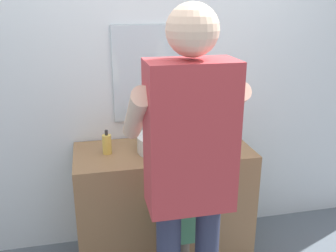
# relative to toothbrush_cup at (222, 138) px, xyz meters

# --- Properties ---
(back_wall) EXTENTS (4.40, 0.10, 2.70)m
(back_wall) POSITION_rel_toothbrush_cup_xyz_m (-0.42, 0.34, 0.46)
(back_wall) COLOR silver
(back_wall) RESTS_ON ground
(vanity_cabinet) EXTENTS (1.20, 0.54, 0.84)m
(vanity_cabinet) POSITION_rel_toothbrush_cup_xyz_m (-0.42, 0.02, -0.47)
(vanity_cabinet) COLOR olive
(vanity_cabinet) RESTS_ON ground
(sink_basin) EXTENTS (0.36, 0.36, 0.11)m
(sink_basin) POSITION_rel_toothbrush_cup_xyz_m (-0.42, -0.00, 0.00)
(sink_basin) COLOR silver
(sink_basin) RESTS_ON vanity_cabinet
(faucet) EXTENTS (0.18, 0.14, 0.18)m
(faucet) POSITION_rel_toothbrush_cup_xyz_m (-0.42, 0.21, 0.03)
(faucet) COLOR #B7BABF
(faucet) RESTS_ON vanity_cabinet
(toothbrush_cup) EXTENTS (0.07, 0.07, 0.21)m
(toothbrush_cup) POSITION_rel_toothbrush_cup_xyz_m (0.00, 0.00, 0.00)
(toothbrush_cup) COLOR #4C8EB2
(toothbrush_cup) RESTS_ON vanity_cabinet
(soap_bottle) EXTENTS (0.06, 0.06, 0.17)m
(soap_bottle) POSITION_rel_toothbrush_cup_xyz_m (-0.79, 0.03, 0.01)
(soap_bottle) COLOR gold
(soap_bottle) RESTS_ON vanity_cabinet
(child_toddler) EXTENTS (0.27, 0.27, 0.87)m
(child_toddler) POSITION_rel_toothbrush_cup_xyz_m (-0.42, -0.39, -0.37)
(child_toddler) COLOR #6B5B4C
(child_toddler) RESTS_ON ground
(adult_parent) EXTENTS (0.56, 0.58, 1.80)m
(adult_parent) POSITION_rel_toothbrush_cup_xyz_m (-0.44, -0.69, 0.19)
(adult_parent) COLOR #2D334C
(adult_parent) RESTS_ON ground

